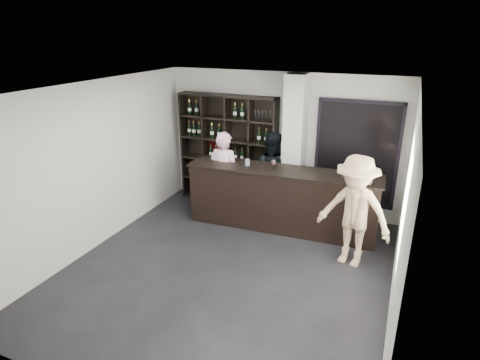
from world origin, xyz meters
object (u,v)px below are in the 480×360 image
at_px(tasting_counter, 281,199).
at_px(taster_black, 271,173).
at_px(taster_pink, 224,175).
at_px(wine_shelf, 228,150).
at_px(customer, 354,212).

relative_size(tasting_counter, taster_black, 2.09).
bearing_deg(tasting_counter, taster_pink, 172.70).
xyz_separation_m(wine_shelf, taster_pink, (0.24, -0.72, -0.30)).
bearing_deg(taster_pink, taster_black, -143.64).
distance_m(wine_shelf, taster_pink, 0.81).
bearing_deg(wine_shelf, tasting_counter, -28.52).
height_order(wine_shelf, taster_black, wine_shelf).
bearing_deg(taster_black, wine_shelf, -13.67).
height_order(wine_shelf, tasting_counter, wine_shelf).
xyz_separation_m(wine_shelf, taster_black, (1.05, -0.17, -0.32)).
bearing_deg(wine_shelf, customer, -28.42).
bearing_deg(taster_pink, tasting_counter, 177.56).
relative_size(wine_shelf, taster_pink, 1.33).
relative_size(taster_pink, customer, 0.96).
relative_size(tasting_counter, customer, 1.94).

